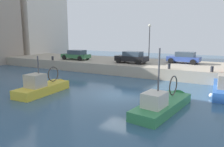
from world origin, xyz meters
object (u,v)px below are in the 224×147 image
(parked_car_black, at_px, (132,57))
(quay_streetlamp, at_px, (149,36))
(mooring_bollard_mid, at_px, (169,66))
(fishing_boat_green, at_px, (165,107))
(mooring_bollard_north, at_px, (53,58))
(parked_car_blue, at_px, (184,57))
(parked_car_green, at_px, (76,55))
(fishing_boat_yellow, at_px, (45,90))
(mooring_bollard_south, at_px, (212,69))

(parked_car_black, bearing_deg, quay_streetlamp, -17.29)
(mooring_bollard_mid, bearing_deg, quay_streetlamp, 36.18)
(parked_car_black, bearing_deg, fishing_boat_green, -147.40)
(parked_car_black, xyz_separation_m, mooring_bollard_north, (-2.32, 10.83, -0.46))
(parked_car_blue, distance_m, mooring_bollard_north, 17.33)
(fishing_boat_green, relative_size, parked_car_green, 1.66)
(fishing_boat_yellow, bearing_deg, fishing_boat_green, -86.06)
(parked_car_black, distance_m, mooring_bollard_south, 9.47)
(parked_car_blue, height_order, mooring_bollard_south, parked_car_blue)
(quay_streetlamp, bearing_deg, mooring_bollard_north, 115.46)
(fishing_boat_yellow, xyz_separation_m, fishing_boat_green, (0.66, -9.64, -0.03))
(mooring_bollard_mid, bearing_deg, parked_car_blue, -5.29)
(parked_car_black, distance_m, quay_streetlamp, 4.30)
(parked_car_black, relative_size, mooring_bollard_north, 7.23)
(mooring_bollard_mid, bearing_deg, mooring_bollard_south, -90.00)
(fishing_boat_yellow, height_order, fishing_boat_green, fishing_boat_green)
(parked_car_black, distance_m, mooring_bollard_north, 11.09)
(mooring_bollard_mid, xyz_separation_m, mooring_bollard_north, (0.00, 16.00, 0.00))
(mooring_bollard_north, bearing_deg, mooring_bollard_south, -90.00)
(parked_car_green, bearing_deg, fishing_boat_yellow, -153.03)
(mooring_bollard_north, relative_size, quay_streetlamp, 0.11)
(parked_car_black, bearing_deg, parked_car_blue, -62.22)
(fishing_boat_green, distance_m, quay_streetlamp, 16.39)
(fishing_boat_yellow, distance_m, mooring_bollard_north, 12.79)
(parked_car_black, distance_m, mooring_bollard_mid, 5.68)
(parked_car_green, distance_m, mooring_bollard_north, 3.25)
(parked_car_blue, bearing_deg, fishing_boat_yellow, 151.38)
(mooring_bollard_south, height_order, quay_streetlamp, quay_streetlamp)
(mooring_bollard_north, distance_m, quay_streetlamp, 13.48)
(mooring_bollard_north, bearing_deg, fishing_boat_green, -116.32)
(fishing_boat_yellow, height_order, mooring_bollard_north, fishing_boat_yellow)
(parked_car_blue, distance_m, parked_car_black, 6.40)
(parked_car_blue, bearing_deg, mooring_bollard_north, 107.82)
(parked_car_blue, xyz_separation_m, mooring_bollard_north, (-5.30, 16.49, -0.44))
(parked_car_green, bearing_deg, fishing_boat_green, -125.32)
(fishing_boat_yellow, distance_m, parked_car_green, 13.27)
(fishing_boat_green, distance_m, mooring_bollard_north, 20.15)
(fishing_boat_green, bearing_deg, mooring_bollard_north, 63.68)
(quay_streetlamp, bearing_deg, parked_car_blue, -94.32)
(fishing_boat_green, xyz_separation_m, mooring_bollard_mid, (8.91, 2.02, 1.35))
(quay_streetlamp, bearing_deg, mooring_bollard_mid, -143.82)
(quay_streetlamp, bearing_deg, parked_car_green, 110.33)
(fishing_boat_yellow, xyz_separation_m, mooring_bollard_south, (9.58, -11.63, 1.31))
(parked_car_black, bearing_deg, fishing_boat_yellow, 168.32)
(mooring_bollard_mid, bearing_deg, fishing_boat_green, -167.26)
(fishing_boat_yellow, distance_m, mooring_bollard_mid, 12.31)
(fishing_boat_yellow, bearing_deg, mooring_bollard_south, -50.52)
(fishing_boat_green, bearing_deg, mooring_bollard_mid, 12.74)
(mooring_bollard_south, xyz_separation_m, mooring_bollard_mid, (0.00, 4.00, 0.00))
(parked_car_black, relative_size, mooring_bollard_mid, 7.23)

